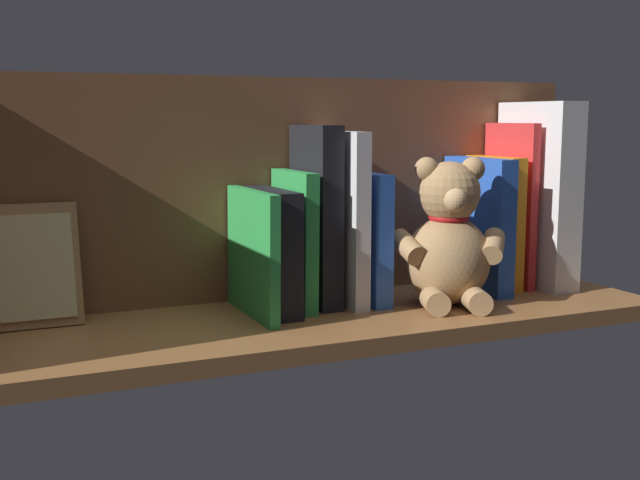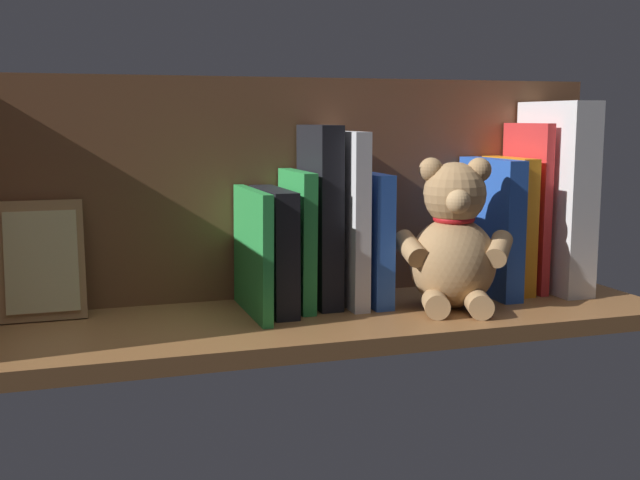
% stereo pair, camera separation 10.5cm
% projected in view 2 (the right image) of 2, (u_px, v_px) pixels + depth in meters
% --- Properties ---
extents(ground_plane, '(0.94, 0.28, 0.02)m').
position_uv_depth(ground_plane, '(320.00, 321.00, 1.07)').
color(ground_plane, brown).
extents(shelf_back_panel, '(0.94, 0.02, 0.31)m').
position_uv_depth(shelf_back_panel, '(294.00, 188.00, 1.16)').
color(shelf_back_panel, brown).
rests_on(shelf_back_panel, ground_plane).
extents(dictionary_thick_white, '(0.05, 0.15, 0.28)m').
position_uv_depth(dictionary_thick_white, '(555.00, 197.00, 1.19)').
color(dictionary_thick_white, silver).
rests_on(dictionary_thick_white, ground_plane).
extents(book_0, '(0.01, 0.12, 0.25)m').
position_uv_depth(book_0, '(526.00, 207.00, 1.20)').
color(book_0, red).
rests_on(book_0, ground_plane).
extents(book_1, '(0.03, 0.12, 0.20)m').
position_uv_depth(book_1, '(508.00, 225.00, 1.19)').
color(book_1, orange).
rests_on(book_1, ground_plane).
extents(book_2, '(0.03, 0.15, 0.20)m').
position_uv_depth(book_2, '(490.00, 227.00, 1.17)').
color(book_2, blue).
rests_on(book_2, ground_plane).
extents(teddy_bear, '(0.16, 0.16, 0.20)m').
position_uv_depth(teddy_bear, '(454.00, 243.00, 1.08)').
color(teddy_bear, tan).
rests_on(teddy_bear, ground_plane).
extents(book_3, '(0.03, 0.13, 0.18)m').
position_uv_depth(book_3, '(368.00, 238.00, 1.12)').
color(book_3, blue).
rests_on(book_3, ground_plane).
extents(book_4, '(0.02, 0.13, 0.24)m').
position_uv_depth(book_4, '(346.00, 219.00, 1.10)').
color(book_4, silver).
rests_on(book_4, ground_plane).
extents(book_5, '(0.03, 0.12, 0.25)m').
position_uv_depth(book_5, '(320.00, 216.00, 1.10)').
color(book_5, black).
rests_on(book_5, ground_plane).
extents(book_6, '(0.02, 0.13, 0.19)m').
position_uv_depth(book_6, '(297.00, 239.00, 1.09)').
color(book_6, green).
rests_on(book_6, ground_plane).
extents(book_7, '(0.03, 0.14, 0.16)m').
position_uv_depth(book_7, '(274.00, 250.00, 1.07)').
color(book_7, black).
rests_on(book_7, ground_plane).
extents(book_8, '(0.02, 0.17, 0.16)m').
position_uv_depth(book_8, '(252.00, 252.00, 1.05)').
color(book_8, green).
rests_on(book_8, ground_plane).
extents(picture_frame_leaning, '(0.11, 0.05, 0.15)m').
position_uv_depth(picture_frame_leaning, '(42.00, 261.00, 1.03)').
color(picture_frame_leaning, '#A87A4C').
rests_on(picture_frame_leaning, ground_plane).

